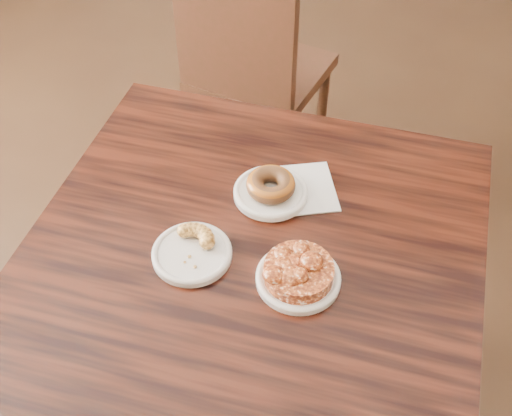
% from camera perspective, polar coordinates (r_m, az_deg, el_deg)
% --- Properties ---
extents(floor, '(5.00, 5.00, 0.00)m').
position_cam_1_polar(floor, '(1.93, 0.26, -12.93)').
color(floor, black).
rests_on(floor, ground).
extents(cafe_table, '(0.89, 0.89, 0.75)m').
position_cam_1_polar(cafe_table, '(1.50, -0.28, -12.80)').
color(cafe_table, black).
rests_on(cafe_table, floor).
extents(chair_far, '(0.52, 0.52, 0.90)m').
position_cam_1_polar(chair_far, '(2.14, 0.48, 11.91)').
color(chair_far, black).
rests_on(chair_far, floor).
extents(napkin, '(0.18, 0.18, 0.00)m').
position_cam_1_polar(napkin, '(1.30, 3.85, 1.70)').
color(napkin, white).
rests_on(napkin, cafe_table).
extents(plate_donut, '(0.15, 0.15, 0.01)m').
position_cam_1_polar(plate_donut, '(1.28, 1.31, 1.36)').
color(plate_donut, white).
rests_on(plate_donut, napkin).
extents(plate_cruller, '(0.15, 0.15, 0.01)m').
position_cam_1_polar(plate_cruller, '(1.18, -5.71, -4.08)').
color(plate_cruller, silver).
rests_on(plate_cruller, cafe_table).
extents(plate_fritter, '(0.15, 0.15, 0.01)m').
position_cam_1_polar(plate_fritter, '(1.14, 3.77, -6.27)').
color(plate_fritter, white).
rests_on(plate_fritter, cafe_table).
extents(glazed_donut, '(0.10, 0.10, 0.03)m').
position_cam_1_polar(glazed_donut, '(1.26, 1.32, 2.10)').
color(glazed_donut, '#8B4014').
rests_on(glazed_donut, plate_donut).
extents(apple_fritter, '(0.17, 0.17, 0.04)m').
position_cam_1_polar(apple_fritter, '(1.12, 3.83, -5.46)').
color(apple_fritter, '#431307').
rests_on(apple_fritter, plate_fritter).
extents(cruller_fragment, '(0.10, 0.10, 0.03)m').
position_cam_1_polar(cruller_fragment, '(1.17, -5.78, -3.47)').
color(cruller_fragment, '#5F3913').
rests_on(cruller_fragment, plate_cruller).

